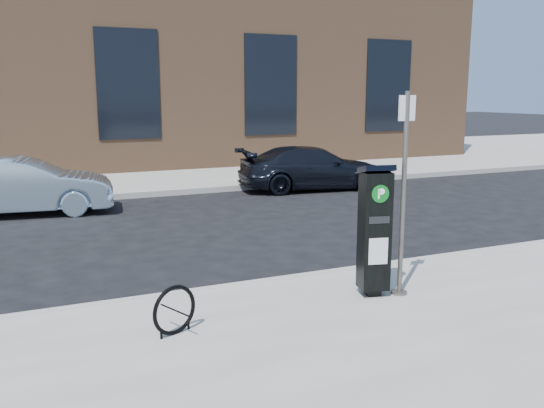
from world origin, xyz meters
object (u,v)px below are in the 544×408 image
bike_rack (174,310)px  car_silver (23,186)px  car_dark (312,168)px  sign_pole (403,196)px  parking_kiosk (375,229)px

bike_rack → car_silver: (-1.39, 8.25, 0.23)m
bike_rack → car_dark: car_dark is taller
bike_rack → sign_pole: bearing=-20.7°
sign_pole → car_silver: 9.31m
sign_pole → bike_rack: size_ratio=4.69×
car_dark → sign_pole: bearing=166.3°
parking_kiosk → car_silver: bearing=130.1°
bike_rack → car_silver: size_ratio=0.14×
sign_pole → bike_rack: 3.17m
parking_kiosk → sign_pole: size_ratio=0.66×
parking_kiosk → bike_rack: parking_kiosk is taller
parking_kiosk → car_dark: bearing=80.5°
parking_kiosk → sign_pole: bearing=-4.5°
car_silver → car_dark: bearing=-78.6°
parking_kiosk → sign_pole: 0.55m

